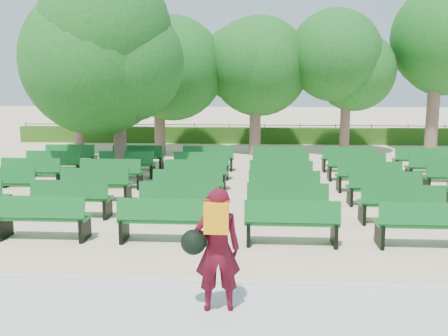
% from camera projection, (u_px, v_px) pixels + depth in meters
% --- Properties ---
extents(ground, '(120.00, 120.00, 0.00)m').
position_uv_depth(ground, '(235.00, 200.00, 14.39)').
color(ground, beige).
extents(paving, '(30.00, 2.20, 0.06)m').
position_uv_depth(paving, '(212.00, 316.00, 7.10)').
color(paving, beige).
rests_on(paving, ground).
extents(curb, '(30.00, 0.12, 0.10)m').
position_uv_depth(curb, '(218.00, 283.00, 8.23)').
color(curb, silver).
rests_on(curb, ground).
extents(hedge, '(26.00, 0.70, 0.90)m').
position_uv_depth(hedge, '(247.00, 135.00, 28.09)').
color(hedge, '#2B5716').
rests_on(hedge, ground).
extents(fence, '(26.00, 0.10, 1.02)m').
position_uv_depth(fence, '(247.00, 142.00, 28.56)').
color(fence, black).
rests_on(fence, ground).
extents(tree_line, '(21.80, 6.80, 7.04)m').
position_uv_depth(tree_line, '(245.00, 153.00, 24.23)').
color(tree_line, '#1A601D').
rests_on(tree_line, ground).
extents(bench_array, '(1.97, 0.68, 1.23)m').
position_uv_depth(bench_array, '(238.00, 193.00, 14.88)').
color(bench_array, '#105E1F').
rests_on(bench_array, ground).
extents(tree_among, '(4.97, 4.97, 6.67)m').
position_uv_depth(tree_among, '(117.00, 51.00, 17.03)').
color(tree_among, brown).
rests_on(tree_among, ground).
extents(person, '(0.88, 0.55, 1.81)m').
position_uv_depth(person, '(216.00, 248.00, 7.11)').
color(person, '#480A17').
rests_on(person, ground).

